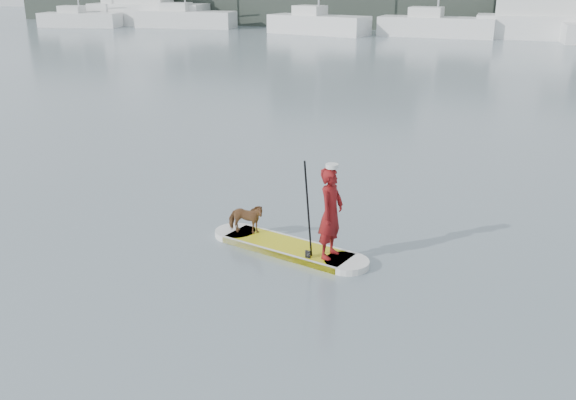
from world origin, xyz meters
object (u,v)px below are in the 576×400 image
(dog, at_px, (246,218))
(motor_yacht_b, at_px, (144,3))
(paddleboard, at_px, (288,247))
(sailboat_b, at_px, (185,17))
(motor_yacht_a, at_px, (544,15))
(sailboat_d, at_px, (436,24))
(paddler, at_px, (331,213))
(sailboat_c, at_px, (318,23))
(sailboat_a, at_px, (79,19))

(dog, height_order, motor_yacht_b, motor_yacht_b)
(paddleboard, distance_m, sailboat_b, 51.03)
(motor_yacht_a, relative_size, motor_yacht_b, 0.94)
(dog, xyz_separation_m, sailboat_d, (-3.02, 42.74, 0.53))
(paddleboard, height_order, paddler, paddler)
(paddleboard, relative_size, motor_yacht_a, 0.30)
(paddleboard, xyz_separation_m, paddler, (0.88, -0.20, 0.88))
(sailboat_b, height_order, sailboat_c, sailboat_b)
(paddler, distance_m, sailboat_a, 55.16)
(sailboat_d, distance_m, motor_yacht_b, 28.03)
(paddleboard, relative_size, paddler, 1.97)
(paddler, distance_m, sailboat_b, 51.66)
(paddler, relative_size, sailboat_a, 0.15)
(paddler, xyz_separation_m, dog, (-1.84, 0.43, -0.52))
(paddler, bearing_deg, sailboat_a, 50.50)
(sailboat_b, relative_size, sailboat_c, 1.12)
(sailboat_b, xyz_separation_m, motor_yacht_a, (30.78, 0.63, 0.87))
(sailboat_c, bearing_deg, dog, -62.10)
(paddler, distance_m, dog, 1.96)
(sailboat_c, relative_size, motor_yacht_a, 1.11)
(sailboat_b, bearing_deg, paddleboard, -65.88)
(dog, distance_m, motor_yacht_b, 54.10)
(paddler, height_order, sailboat_d, sailboat_d)
(paddler, bearing_deg, sailboat_d, 14.42)
(motor_yacht_a, bearing_deg, paddler, -96.80)
(sailboat_a, height_order, sailboat_b, sailboat_b)
(sailboat_b, bearing_deg, motor_yacht_b, 159.67)
(sailboat_a, bearing_deg, motor_yacht_b, 31.17)
(dog, xyz_separation_m, sailboat_b, (-25.89, 43.16, 0.51))
(paddler, bearing_deg, dog, 84.98)
(dog, distance_m, sailboat_c, 43.28)
(sailboat_b, xyz_separation_m, sailboat_d, (22.86, -0.42, 0.02))
(paddler, distance_m, motor_yacht_b, 55.50)
(paddleboard, xyz_separation_m, sailboat_c, (-13.42, 41.67, 0.83))
(motor_yacht_a, xyz_separation_m, motor_yacht_b, (-35.88, 0.52, 0.26))
(paddler, bearing_deg, sailboat_c, 26.85)
(sailboat_c, xyz_separation_m, motor_yacht_a, (17.35, 2.35, 0.91))
(paddleboard, relative_size, motor_yacht_b, 0.28)
(sailboat_c, relative_size, motor_yacht_b, 1.05)
(sailboat_a, bearing_deg, motor_yacht_a, -6.32)
(sailboat_c, xyz_separation_m, motor_yacht_b, (-18.53, 2.87, 1.18))
(paddler, xyz_separation_m, sailboat_d, (-4.86, 43.17, 0.01))
(dog, bearing_deg, motor_yacht_a, -15.65)
(paddler, xyz_separation_m, sailboat_a, (-37.27, 40.66, -0.18))
(paddleboard, distance_m, sailboat_d, 43.16)
(sailboat_c, bearing_deg, motor_yacht_a, 18.87)
(paddleboard, xyz_separation_m, motor_yacht_a, (3.93, 44.02, 1.75))
(paddler, bearing_deg, motor_yacht_b, 44.27)
(paddleboard, xyz_separation_m, motor_yacht_b, (-31.95, 44.53, 2.01))
(sailboat_c, bearing_deg, sailboat_a, -165.82)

